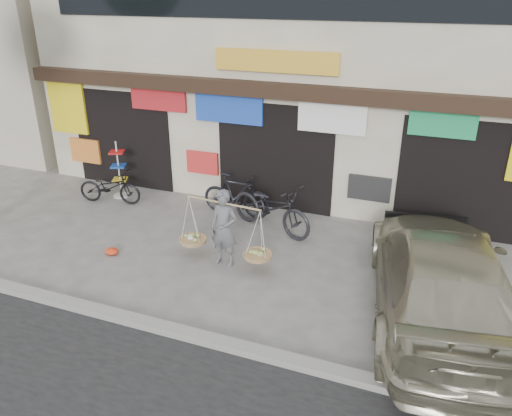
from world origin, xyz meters
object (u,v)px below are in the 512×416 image
at_px(street_vendor, 224,231).
at_px(bike_1, 236,195).
at_px(bike_2, 271,207).
at_px(bike_0, 110,187).
at_px(suv, 441,277).
at_px(display_rack, 119,175).

bearing_deg(street_vendor, bike_1, 112.15).
bearing_deg(bike_2, bike_1, 86.19).
relative_size(bike_0, suv, 0.29).
distance_m(street_vendor, display_rack, 4.76).
relative_size(bike_1, bike_2, 0.79).
distance_m(bike_1, display_rack, 3.43).
xyz_separation_m(street_vendor, bike_0, (-4.15, 1.83, -0.31)).
bearing_deg(bike_0, bike_1, -92.05).
relative_size(suv, display_rack, 3.71).
xyz_separation_m(street_vendor, bike_2, (0.37, 1.82, -0.16)).
xyz_separation_m(street_vendor, bike_1, (-0.74, 2.31, -0.22)).
height_order(bike_0, display_rack, display_rack).
xyz_separation_m(street_vendor, display_rack, (-4.16, 2.31, -0.13)).
xyz_separation_m(bike_2, display_rack, (-4.53, 0.49, 0.03)).
bearing_deg(street_vendor, bike_0, 160.65).
xyz_separation_m(bike_0, bike_1, (3.41, 0.48, 0.09)).
height_order(bike_1, display_rack, display_rack).
bearing_deg(suv, bike_1, -37.32).
bearing_deg(bike_1, display_rack, 92.91).
xyz_separation_m(street_vendor, suv, (4.16, -0.30, 0.04)).
height_order(bike_2, display_rack, display_rack).
height_order(bike_0, bike_1, bike_1).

